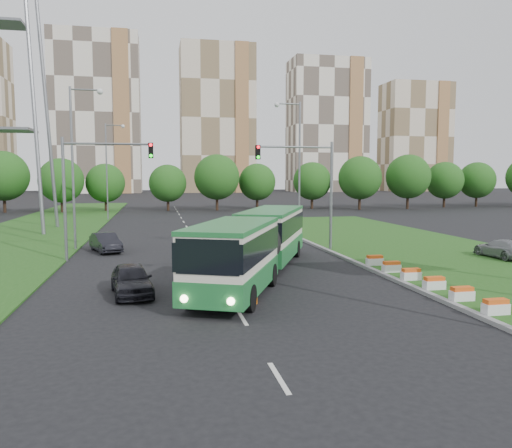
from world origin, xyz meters
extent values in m
plane|color=black|center=(0.00, 0.00, 0.00)|extent=(360.00, 360.00, 0.00)
cube|color=#1E4E16|center=(13.00, 8.00, 0.07)|extent=(14.00, 60.00, 0.15)
cube|color=gray|center=(6.05, 8.00, 0.09)|extent=(0.30, 60.00, 0.18)
cube|color=#1E4E16|center=(-18.00, 25.00, 0.05)|extent=(12.00, 110.00, 0.10)
cylinder|color=slate|center=(6.40, 10.00, 4.00)|extent=(0.20, 0.20, 8.00)
cylinder|color=slate|center=(3.65, 10.00, 7.60)|extent=(5.50, 0.14, 0.14)
cube|color=black|center=(0.90, 10.00, 7.20)|extent=(0.32, 0.32, 1.00)
cylinder|color=slate|center=(-12.00, 9.00, 4.00)|extent=(0.20, 0.20, 8.00)
cylinder|color=slate|center=(-9.25, 9.00, 7.60)|extent=(5.50, 0.14, 0.14)
cube|color=black|center=(-6.50, 9.00, 7.20)|extent=(0.32, 0.32, 1.00)
cube|color=silver|center=(-25.00, 150.00, 26.00)|extent=(28.00, 15.00, 52.00)
cube|color=beige|center=(15.00, 150.00, 25.00)|extent=(25.00, 15.00, 50.00)
cube|color=silver|center=(55.00, 150.00, 23.50)|extent=(27.00, 15.00, 47.00)
cube|color=beige|center=(90.00, 150.00, 20.00)|extent=(24.00, 14.00, 40.00)
cube|color=beige|center=(-1.09, -3.18, 1.91)|extent=(2.73, 7.52, 2.94)
cube|color=beige|center=(-1.09, 6.47, 1.91)|extent=(2.73, 9.16, 2.94)
cylinder|color=black|center=(-1.09, 1.23, 1.85)|extent=(2.73, 1.36, 2.73)
cube|color=#1E6931|center=(-1.09, -3.18, 0.93)|extent=(2.81, 7.58, 1.04)
cube|color=#1E6931|center=(-1.09, 6.47, 0.93)|extent=(2.81, 9.21, 1.04)
cube|color=black|center=(-1.09, -3.18, 2.40)|extent=(2.81, 7.58, 1.15)
cube|color=black|center=(-1.09, 6.47, 2.40)|extent=(2.81, 9.21, 1.15)
imported|color=black|center=(-7.41, -1.33, 0.73)|extent=(2.32, 4.48, 1.46)
imported|color=black|center=(-9.90, 12.74, 0.69)|extent=(2.79, 4.45, 1.38)
imported|color=gray|center=(16.10, 3.91, 0.76)|extent=(1.92, 4.31, 1.23)
imported|color=gray|center=(-3.92, -3.74, 0.79)|extent=(0.52, 0.66, 1.59)
cube|color=orange|center=(-2.22, -3.97, 0.33)|extent=(0.39, 0.33, 0.67)
cylinder|color=black|center=(-2.22, -4.14, 0.08)|extent=(0.04, 0.16, 0.16)
camera|label=1|loc=(-6.20, -24.82, 5.51)|focal=35.00mm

